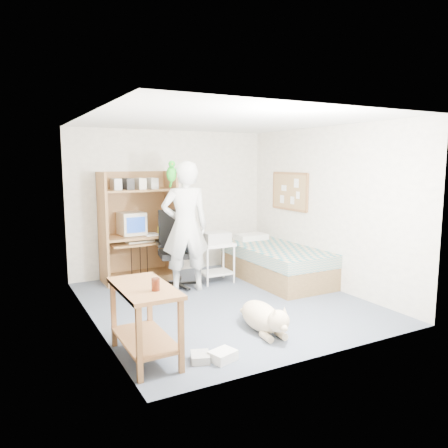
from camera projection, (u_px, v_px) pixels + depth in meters
name	position (u px, v px, depth m)	size (l,w,h in m)	color
floor	(225.00, 302.00, 6.17)	(4.00, 4.00, 0.00)	#444E5D
wall_back	(171.00, 202.00, 7.73)	(3.60, 0.02, 2.50)	beige
wall_right	(326.00, 207.00, 6.83)	(0.02, 4.00, 2.50)	beige
wall_left	(91.00, 222.00, 5.14)	(0.02, 4.00, 2.50)	beige
ceiling	(225.00, 121.00, 5.81)	(3.60, 4.00, 0.02)	white
computer_hutch	(138.00, 231.00, 7.24)	(1.20, 0.63, 1.80)	brown
bed	(276.00, 263.00, 7.27)	(1.02, 2.02, 0.66)	brown
side_desk	(145.00, 311.00, 4.32)	(0.50, 1.00, 0.75)	brown
corkboard	(290.00, 191.00, 7.58)	(0.04, 0.94, 0.66)	#997244
office_chair	(176.00, 259.00, 6.92)	(0.67, 0.67, 1.19)	black
person	(185.00, 227.00, 6.59)	(0.72, 0.47, 1.97)	silver
parrot	(172.00, 172.00, 6.39)	(0.14, 0.25, 0.40)	#15931A
dog	(263.00, 317.00, 5.06)	(0.40, 1.08, 0.40)	beige
printer_cart	(216.00, 256.00, 7.11)	(0.54, 0.44, 0.65)	white
printer	(216.00, 238.00, 7.06)	(0.42, 0.32, 0.18)	#A9A9A4
crt_monitor	(132.00, 223.00, 7.18)	(0.41, 0.43, 0.37)	beige
keyboard	(140.00, 241.00, 7.11)	(0.45, 0.16, 0.03)	beige
pencil_cup	(160.00, 230.00, 7.33)	(0.08, 0.08, 0.12)	gold
drink_glass	(156.00, 284.00, 4.12)	(0.08, 0.08, 0.12)	#41170A
floor_box_a	(223.00, 356.00, 4.33)	(0.25, 0.20, 0.10)	white
floor_box_b	(200.00, 357.00, 4.32)	(0.18, 0.22, 0.08)	#B1B0AC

